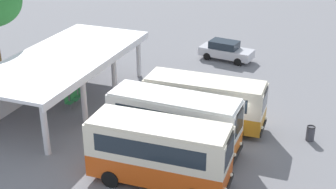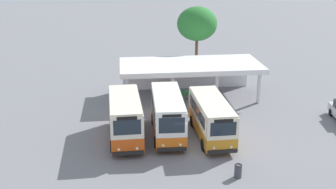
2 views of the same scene
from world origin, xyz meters
name	(u,v)px [view 2 (image 2 of 2)]	position (x,y,z in m)	size (l,w,h in m)	color
ground_plane	(189,148)	(0.00, 0.00, 0.00)	(180.00, 180.00, 0.00)	slate
city_bus_nearest_orange	(125,117)	(-4.61, 2.04, 1.84)	(2.56, 7.03, 3.34)	black
city_bus_second_in_row	(168,113)	(-1.33, 2.46, 1.81)	(2.50, 7.36, 3.28)	black
city_bus_middle_cream	(211,117)	(1.95, 1.72, 1.69)	(2.45, 7.34, 3.05)	black
terminal_canopy	(189,69)	(1.87, 11.97, 2.67)	(13.60, 6.16, 3.40)	silver
waiting_chair_end_by_column	(182,94)	(0.98, 10.75, 0.52)	(0.46, 0.46, 0.86)	slate
waiting_chair_second_from_end	(188,94)	(1.54, 10.66, 0.52)	(0.46, 0.46, 0.86)	slate
waiting_chair_middle_seat	(193,93)	(2.09, 10.74, 0.52)	(0.46, 0.46, 0.86)	slate
waiting_chair_fourth_seat	(199,93)	(2.64, 10.70, 0.52)	(0.46, 0.46, 0.86)	slate
roadside_tree_behind_canopy	(197,24)	(3.72, 18.31, 6.00)	(4.45, 4.45, 7.92)	brown
litter_bin_apron	(238,171)	(2.41, -4.55, 0.46)	(0.49, 0.49, 0.90)	#3F3F47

